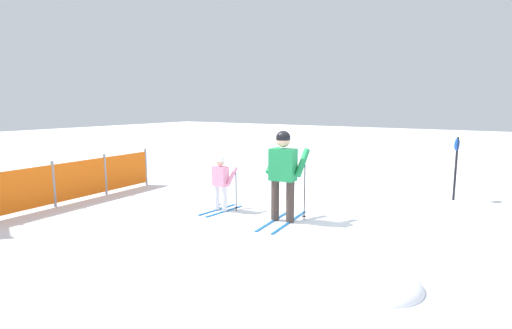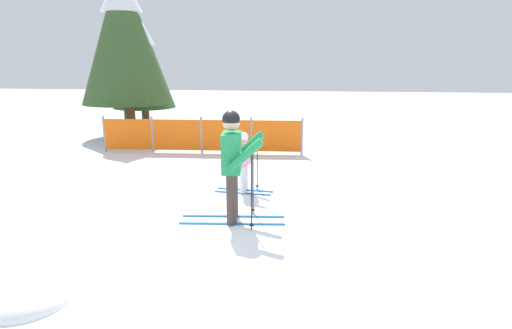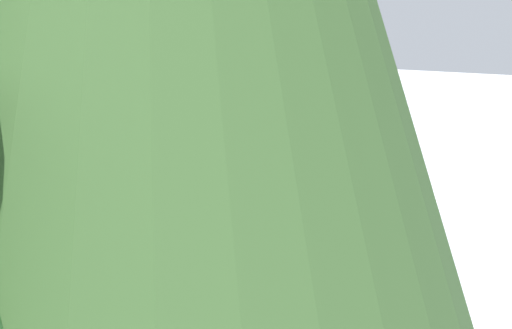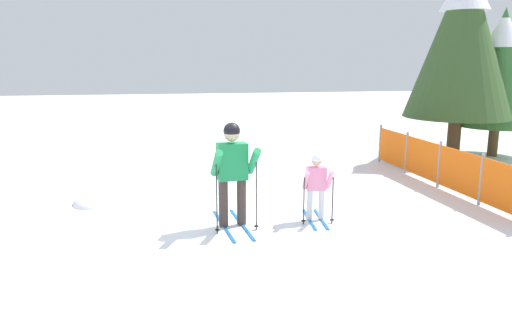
{
  "view_description": "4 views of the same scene",
  "coord_description": "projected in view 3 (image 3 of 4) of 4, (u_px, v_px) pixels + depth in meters",
  "views": [
    {
      "loc": [
        -6.15,
        -3.22,
        2.16
      ],
      "look_at": [
        0.2,
        0.88,
        1.0
      ],
      "focal_mm": 28.0,
      "sensor_mm": 36.0,
      "label": 1
    },
    {
      "loc": [
        1.19,
        -5.35,
        2.32
      ],
      "look_at": [
        0.35,
        1.13,
        0.67
      ],
      "focal_mm": 28.0,
      "sensor_mm": 36.0,
      "label": 2
    },
    {
      "loc": [
        -6.12,
        8.37,
        3.05
      ],
      "look_at": [
        -0.08,
        0.92,
        0.9
      ],
      "focal_mm": 45.0,
      "sensor_mm": 36.0,
      "label": 3
    },
    {
      "loc": [
        7.74,
        -0.71,
        2.67
      ],
      "look_at": [
        0.09,
        0.62,
        0.99
      ],
      "focal_mm": 35.0,
      "sensor_mm": 36.0,
      "label": 4
    }
  ],
  "objects": [
    {
      "name": "trail_marker",
      "position": [
        215.0,
        119.0,
        14.49
      ],
      "size": [
        0.28,
        0.08,
        1.43
      ],
      "color": "black",
      "rests_on": "ground_plane"
    },
    {
      "name": "snow_mound",
      "position": [
        430.0,
        197.0,
        11.4
      ],
      "size": [
        0.97,
        0.82,
        0.39
      ],
      "primitive_type": "ellipsoid",
      "color": "white",
      "rests_on": "ground_plane"
    },
    {
      "name": "safety_fence",
      "position": [
        122.0,
        297.0,
        6.08
      ],
      "size": [
        5.34,
        0.37,
        0.98
      ],
      "rotation": [
        0.0,
        0.0,
        0.06
      ],
      "color": "gray",
      "rests_on": "ground_plane"
    },
    {
      "name": "skier_adult",
      "position": [
        272.0,
        150.0,
        10.46
      ],
      "size": [
        1.61,
        0.75,
        1.68
      ],
      "rotation": [
        0.0,
        0.0,
        0.1
      ],
      "color": "#1966B2",
      "rests_on": "ground_plane"
    },
    {
      "name": "skier_child",
      "position": [
        217.0,
        187.0,
        9.44
      ],
      "size": [
        1.08,
        0.54,
        1.13
      ],
      "rotation": [
        0.0,
        0.0,
        -0.09
      ],
      "color": "#1966B2",
      "rests_on": "ground_plane"
    },
    {
      "name": "ground_plane",
      "position": [
        286.0,
        207.0,
        10.78
      ],
      "size": [
        60.0,
        60.0,
        0.0
      ],
      "primitive_type": "plane",
      "color": "white"
    }
  ]
}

